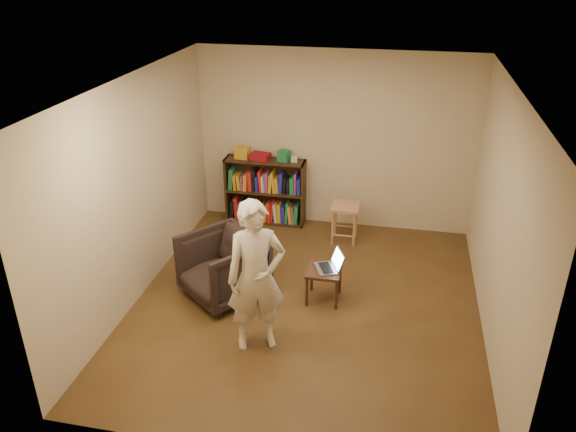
% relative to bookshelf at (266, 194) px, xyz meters
% --- Properties ---
extents(floor, '(4.50, 4.50, 0.00)m').
position_rel_bookshelf_xyz_m(floor, '(1.00, -2.09, -0.44)').
color(floor, '#482E17').
rests_on(floor, ground).
extents(ceiling, '(4.50, 4.50, 0.00)m').
position_rel_bookshelf_xyz_m(ceiling, '(1.00, -2.09, 2.16)').
color(ceiling, silver).
rests_on(ceiling, wall_back).
extents(wall_back, '(4.00, 0.00, 4.00)m').
position_rel_bookshelf_xyz_m(wall_back, '(1.00, 0.16, 0.86)').
color(wall_back, '#C3AC93').
rests_on(wall_back, floor).
extents(wall_left, '(0.00, 4.50, 4.50)m').
position_rel_bookshelf_xyz_m(wall_left, '(-1.00, -2.09, 0.86)').
color(wall_left, '#C3AC93').
rests_on(wall_left, floor).
extents(wall_right, '(0.00, 4.50, 4.50)m').
position_rel_bookshelf_xyz_m(wall_right, '(3.00, -2.09, 0.86)').
color(wall_right, '#C3AC93').
rests_on(wall_right, floor).
extents(bookshelf, '(1.20, 0.30, 1.00)m').
position_rel_bookshelf_xyz_m(bookshelf, '(0.00, 0.00, 0.00)').
color(bookshelf, black).
rests_on(bookshelf, floor).
extents(box_yellow, '(0.22, 0.17, 0.17)m').
position_rel_bookshelf_xyz_m(box_yellow, '(-0.34, -0.01, 0.64)').
color(box_yellow, gold).
rests_on(box_yellow, bookshelf).
extents(red_cloth, '(0.31, 0.25, 0.09)m').
position_rel_bookshelf_xyz_m(red_cloth, '(-0.07, -0.01, 0.61)').
color(red_cloth, maroon).
rests_on(red_cloth, bookshelf).
extents(box_green, '(0.19, 0.19, 0.16)m').
position_rel_bookshelf_xyz_m(box_green, '(0.29, -0.00, 0.64)').
color(box_green, '#1F7741').
rests_on(box_green, bookshelf).
extents(box_white, '(0.10, 0.10, 0.07)m').
position_rel_bookshelf_xyz_m(box_white, '(0.44, 0.00, 0.60)').
color(box_white, beige).
rests_on(box_white, bookshelf).
extents(stool, '(0.38, 0.38, 0.56)m').
position_rel_bookshelf_xyz_m(stool, '(1.25, -0.41, 0.01)').
color(stool, tan).
rests_on(stool, floor).
extents(armchair, '(1.20, 1.21, 0.79)m').
position_rel_bookshelf_xyz_m(armchair, '(-0.01, -2.10, -0.04)').
color(armchair, black).
rests_on(armchair, floor).
extents(side_table, '(0.40, 0.40, 0.41)m').
position_rel_bookshelf_xyz_m(side_table, '(1.18, -1.94, -0.10)').
color(side_table, black).
rests_on(side_table, floor).
extents(laptop, '(0.39, 0.40, 0.23)m').
position_rel_bookshelf_xyz_m(laptop, '(1.25, -1.90, 0.02)').
color(laptop, '#B0AFB4').
rests_on(laptop, side_table).
extents(person, '(0.71, 0.61, 1.65)m').
position_rel_bookshelf_xyz_m(person, '(0.62, -2.91, 0.39)').
color(person, beige).
rests_on(person, floor).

